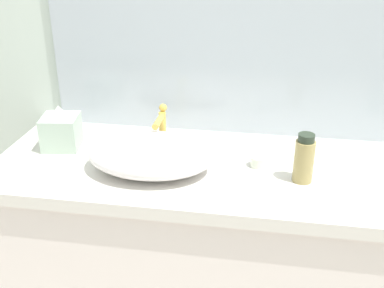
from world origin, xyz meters
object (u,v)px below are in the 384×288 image
sink_basin (151,154)px  candle_jar (259,161)px  lotion_bottle (304,159)px  tissue_box (61,130)px

sink_basin → candle_jar: sink_basin is taller
sink_basin → lotion_bottle: size_ratio=2.60×
lotion_bottle → candle_jar: bearing=151.4°
sink_basin → lotion_bottle: (0.48, 0.01, 0.02)m
sink_basin → lotion_bottle: bearing=0.7°
lotion_bottle → tissue_box: 0.83m
lotion_bottle → candle_jar: (-0.14, 0.07, -0.06)m
sink_basin → tissue_box: size_ratio=2.60×
lotion_bottle → candle_jar: size_ratio=2.87×
candle_jar → lotion_bottle: bearing=-28.6°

